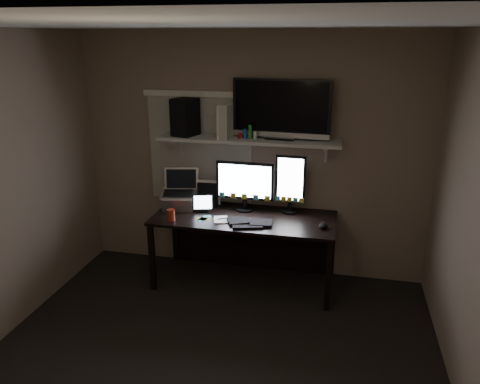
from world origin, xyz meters
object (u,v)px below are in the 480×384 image
(tablet, at_px, (203,203))
(tv, at_px, (281,109))
(keyboard, at_px, (250,222))
(laptop, at_px, (178,190))
(monitor_portrait, at_px, (290,184))
(desk, at_px, (247,228))
(monitor_landscape, at_px, (245,186))
(mouse, at_px, (323,226))
(game_console, at_px, (226,121))
(speaker, at_px, (185,117))
(cup, at_px, (171,215))

(tablet, xyz_separation_m, tv, (0.74, 0.20, 0.94))
(keyboard, bearing_deg, tablet, 142.88)
(keyboard, distance_m, laptop, 0.86)
(monitor_portrait, distance_m, keyboard, 0.59)
(desk, height_order, monitor_landscape, monitor_landscape)
(desk, relative_size, monitor_portrait, 3.01)
(desk, height_order, tv, tv)
(monitor_landscape, xyz_separation_m, mouse, (0.81, -0.30, -0.24))
(tablet, bearing_deg, desk, -7.11)
(monitor_landscape, relative_size, tablet, 2.76)
(keyboard, distance_m, game_console, 1.02)
(desk, distance_m, mouse, 0.84)
(desk, xyz_separation_m, tablet, (-0.43, -0.07, 0.27))
(speaker, bearing_deg, tv, 19.73)
(desk, distance_m, game_console, 1.12)
(desk, height_order, keyboard, keyboard)
(monitor_portrait, height_order, laptop, monitor_portrait)
(keyboard, height_order, game_console, game_console)
(tv, bearing_deg, laptop, -166.88)
(desk, height_order, cup, cup)
(keyboard, distance_m, tablet, 0.57)
(keyboard, bearing_deg, monitor_landscape, 94.25)
(laptop, height_order, speaker, speaker)
(monitor_landscape, xyz_separation_m, keyboard, (0.12, -0.35, -0.25))
(cup, distance_m, tv, 1.47)
(monitor_portrait, relative_size, cup, 5.36)
(monitor_landscape, distance_m, mouse, 0.90)
(keyboard, relative_size, speaker, 1.18)
(keyboard, relative_size, game_console, 1.31)
(laptop, distance_m, cup, 0.36)
(monitor_portrait, relative_size, game_console, 1.80)
(cup, bearing_deg, keyboard, 6.03)
(tv, bearing_deg, speaker, -173.26)
(desk, xyz_separation_m, game_console, (-0.22, 0.07, 1.09))
(mouse, relative_size, tablet, 0.57)
(tv, bearing_deg, tablet, -161.00)
(tablet, distance_m, tv, 1.22)
(cup, height_order, tv, tv)
(monitor_landscape, bearing_deg, keyboard, -68.80)
(laptop, relative_size, tv, 0.42)
(mouse, bearing_deg, speaker, 173.24)
(mouse, xyz_separation_m, cup, (-1.45, -0.13, 0.03))
(desk, bearing_deg, game_console, 163.28)
(speaker, bearing_deg, mouse, 4.68)
(monitor_landscape, distance_m, monitor_portrait, 0.46)
(speaker, bearing_deg, cup, -76.12)
(laptop, xyz_separation_m, speaker, (0.07, 0.12, 0.74))
(laptop, height_order, cup, laptop)
(tablet, height_order, laptop, laptop)
(keyboard, relative_size, mouse, 3.55)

